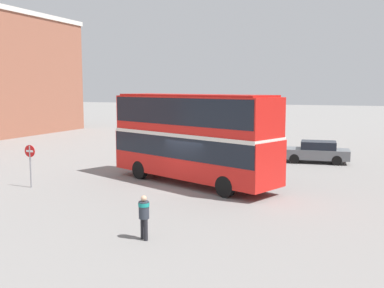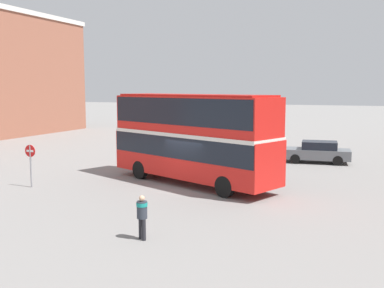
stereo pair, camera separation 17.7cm
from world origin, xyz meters
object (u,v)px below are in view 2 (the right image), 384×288
(no_entry_sign, at_px, (30,159))
(parked_car_kerb_near, at_px, (317,152))
(pedestrian_foreground, at_px, (142,213))
(double_decker_bus, at_px, (192,133))

(no_entry_sign, bearing_deg, parked_car_kerb_near, 45.93)
(pedestrian_foreground, xyz_separation_m, parked_car_kerb_near, (3.84, 18.75, -0.18))
(parked_car_kerb_near, height_order, no_entry_sign, no_entry_sign)
(double_decker_bus, relative_size, no_entry_sign, 4.63)
(double_decker_bus, xyz_separation_m, no_entry_sign, (-7.55, -3.91, -1.26))
(parked_car_kerb_near, relative_size, no_entry_sign, 2.08)
(double_decker_bus, bearing_deg, no_entry_sign, -129.94)
(pedestrian_foreground, distance_m, no_entry_sign, 10.66)
(double_decker_bus, bearing_deg, pedestrian_foreground, -56.44)
(double_decker_bus, height_order, pedestrian_foreground, double_decker_bus)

